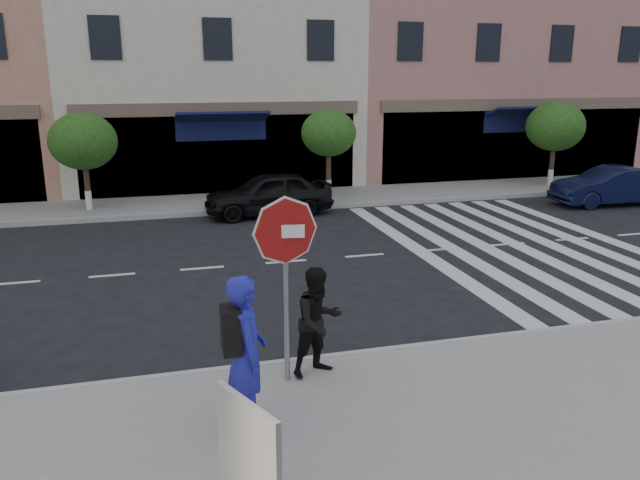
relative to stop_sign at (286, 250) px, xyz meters
The scene contains 14 objects.
ground 3.24m from the stop_sign, 58.63° to the left, with size 120.00×120.00×0.00m, color black.
sidewalk_near 2.90m from the stop_sign, 51.84° to the right, with size 60.00×4.50×0.15m, color gray.
sidewalk_far 13.33m from the stop_sign, 84.39° to the left, with size 60.00×3.00×0.15m, color gray.
building_centre 19.43m from the stop_sign, 87.64° to the left, with size 11.00×9.00×11.00m, color beige.
building_east_mid 23.41m from the stop_sign, 56.21° to the left, with size 13.00×9.00×13.00m, color tan.
street_tree_wb 13.44m from the stop_sign, 106.04° to the left, with size 2.10×2.10×3.06m.
street_tree_c 13.61m from the stop_sign, 71.63° to the left, with size 1.90×1.90×3.04m.
street_tree_ea 18.53m from the stop_sign, 44.18° to the left, with size 2.20×2.20×3.19m.
stop_sign is the anchor object (origin of this frame).
photographer 1.60m from the stop_sign, 124.19° to the right, with size 0.73×0.48×1.99m, color #22239C.
walker 1.24m from the stop_sign, 12.85° to the left, with size 0.79×0.61×1.62m, color black.
poster_board 3.40m from the stop_sign, 108.46° to the right, with size 0.46×0.90×1.47m.
car_far_mid 11.45m from the stop_sign, 80.79° to the left, with size 1.62×4.03×1.37m, color black.
car_far_right 16.61m from the stop_sign, 35.95° to the left, with size 1.38×3.96×1.30m, color black.
Camera 1 is at (-2.96, -10.07, 4.45)m, focal length 35.00 mm.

